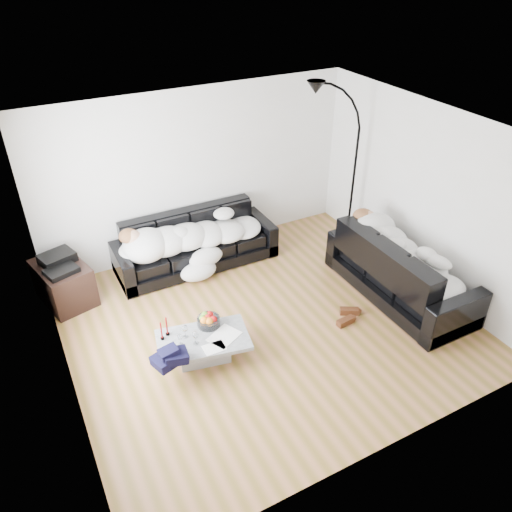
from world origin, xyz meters
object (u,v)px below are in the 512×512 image
sofa_back (196,242)px  candle_right (167,326)px  floor_lamp (354,175)px  sleeper_right (404,256)px  fruit_bowl (208,319)px  candle_left (161,331)px  wine_glass_b (180,339)px  stereo (58,262)px  sofa_right (401,268)px  shoes (348,316)px  coffee_table (204,348)px  wine_glass_c (196,338)px  wine_glass_a (185,331)px  av_cabinet (64,283)px  sleeper_back (196,230)px

sofa_back → candle_right: bearing=-121.6°
floor_lamp → sleeper_right: bearing=-88.5°
sleeper_right → fruit_bowl: sleeper_right is taller
candle_left → floor_lamp: bearing=18.7°
wine_glass_b → stereo: bearing=117.1°
sofa_right → shoes: 1.06m
sleeper_right → coffee_table: bearing=88.1°
wine_glass_c → stereo: 2.35m
sofa_back → wine_glass_a: size_ratio=14.09×
fruit_bowl → wine_glass_a: size_ratio=1.61×
stereo → wine_glass_a: bearing=-77.4°
sofa_right → wine_glass_c: size_ratio=12.18×
sofa_right → wine_glass_a: (-3.15, 0.22, -0.05)m
wine_glass_b → candle_right: bearing=108.9°
fruit_bowl → candle_right: size_ratio=1.08×
sleeper_right → shoes: size_ratio=4.41×
wine_glass_c → sleeper_right: bearing=-1.0°
coffee_table → wine_glass_c: (-0.11, -0.05, 0.25)m
floor_lamp → av_cabinet: bearing=-176.1°
sleeper_back → candle_right: (-1.06, -1.67, -0.18)m
sofa_right → fruit_bowl: (-2.81, 0.29, -0.05)m
fruit_bowl → shoes: fruit_bowl is taller
av_cabinet → stereo: size_ratio=1.95×
fruit_bowl → wine_glass_b: (-0.43, -0.17, -0.01)m
wine_glass_b → candle_right: size_ratio=0.57×
shoes → candle_left: bearing=176.6°
fruit_bowl → floor_lamp: size_ratio=0.12×
sofa_right → stereo: 4.73m
wine_glass_b → coffee_table: bearing=-6.0°
coffee_table → wine_glass_b: bearing=174.0°
candle_left → stereo: size_ratio=0.57×
sleeper_right → av_cabinet: size_ratio=2.26×
fruit_bowl → sofa_back: bearing=72.8°
coffee_table → fruit_bowl: (0.16, 0.19, 0.25)m
sleeper_right → wine_glass_a: sleeper_right is taller
fruit_bowl → stereo: (-1.43, 1.78, 0.25)m
sofa_right → sleeper_back: (-2.26, 2.03, 0.17)m
av_cabinet → floor_lamp: 4.61m
wine_glass_c → candle_left: candle_left is taller
sofa_back → fruit_bowl: size_ratio=8.76×
sleeper_right → sofa_right: bearing=0.0°
wine_glass_c → floor_lamp: 3.73m
coffee_table → wine_glass_a: bearing=145.9°
sleeper_back → wine_glass_a: sleeper_back is taller
coffee_table → stereo: (-1.27, 1.98, 0.49)m
candle_left → floor_lamp: size_ratio=0.10×
sofa_back → wine_glass_a: (-0.89, -1.86, 0.00)m
sofa_right → sleeper_right: sofa_right is taller
sleeper_back → av_cabinet: (-1.98, 0.05, -0.34)m
sofa_right → fruit_bowl: 2.83m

